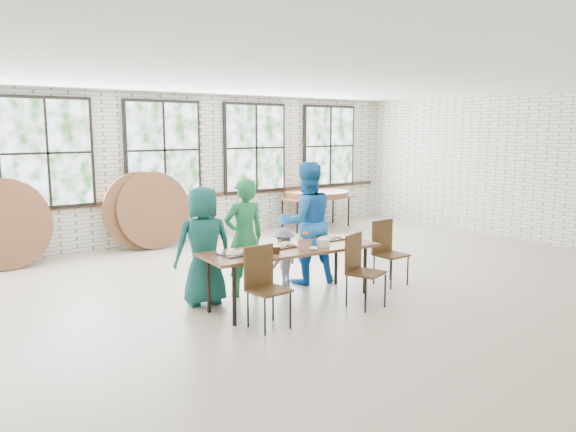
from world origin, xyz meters
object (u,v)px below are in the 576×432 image
at_px(chair_near_left, 264,280).
at_px(storage_table, 316,199).
at_px(dining_table, 291,252).
at_px(chair_near_right, 360,264).

height_order(chair_near_left, storage_table, chair_near_left).
xyz_separation_m(dining_table, chair_near_left, (-0.81, -0.52, -0.13)).
height_order(dining_table, chair_near_left, chair_near_left).
bearing_deg(chair_near_right, storage_table, 36.61).
bearing_deg(dining_table, chair_near_right, -40.68).
relative_size(dining_table, chair_near_left, 2.60).
relative_size(dining_table, storage_table, 1.36).
xyz_separation_m(dining_table, storage_table, (3.97, 4.13, -0.00)).
distance_m(chair_near_left, storage_table, 6.67).
bearing_deg(chair_near_right, chair_near_left, 156.29).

